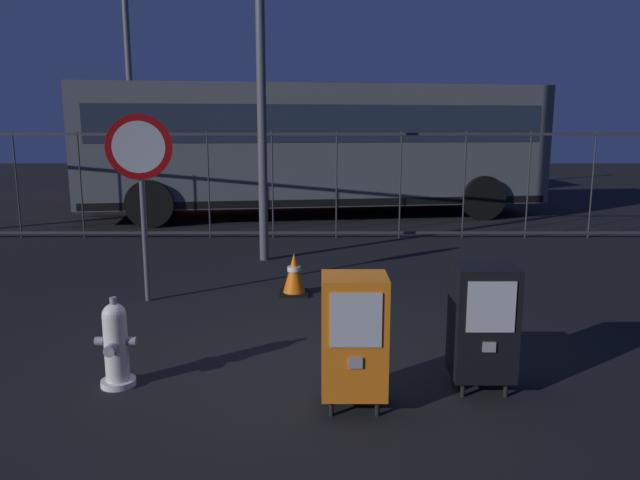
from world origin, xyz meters
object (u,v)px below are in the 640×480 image
fire_hydrant (115,345)px  newspaper_box_primary (482,321)px  newspaper_box_secondary (353,335)px  stop_sign (139,169)px  bus_near (314,143)px  street_light_near_left (259,11)px  bus_far (260,140)px  traffic_cone (293,274)px

fire_hydrant → newspaper_box_primary: 2.94m
fire_hydrant → newspaper_box_secondary: bearing=-11.5°
fire_hydrant → newspaper_box_secondary: newspaper_box_secondary is taller
newspaper_box_secondary → stop_sign: size_ratio=0.46×
stop_sign → bus_near: size_ratio=0.21×
bus_near → newspaper_box_secondary: bearing=-96.4°
bus_near → newspaper_box_primary: bearing=-90.3°
fire_hydrant → bus_near: bus_near is taller
fire_hydrant → street_light_near_left: size_ratio=0.12×
stop_sign → bus_far: bearing=88.4°
fire_hydrant → bus_near: size_ratio=0.07×
newspaper_box_primary → newspaper_box_secondary: same height
fire_hydrant → street_light_near_left: (0.76, 4.73, 3.41)m
fire_hydrant → traffic_cone: size_ratio=1.41×
traffic_cone → fire_hydrant: bearing=-115.9°
newspaper_box_secondary → bus_near: 10.10m
fire_hydrant → newspaper_box_primary: newspaper_box_primary is taller
newspaper_box_secondary → street_light_near_left: (-1.14, 5.11, 3.20)m
fire_hydrant → newspaper_box_primary: bearing=-1.4°
traffic_cone → bus_far: bearing=97.5°
newspaper_box_primary → street_light_near_left: street_light_near_left is taller
fire_hydrant → stop_sign: bearing=100.4°
street_light_near_left → bus_far: bearing=95.7°
stop_sign → traffic_cone: bearing=9.6°
fire_hydrant → street_light_near_left: 5.88m
street_light_near_left → newspaper_box_primary: bearing=-65.6°
bus_near → fire_hydrant: bearing=-107.5°
bus_far → fire_hydrant: bearing=-92.8°
newspaper_box_secondary → newspaper_box_primary: bearing=16.9°
newspaper_box_secondary → traffic_cone: (-0.58, 3.11, -0.31)m
traffic_cone → stop_sign: bearing=-170.4°
street_light_near_left → bus_near: bearing=81.1°
fire_hydrant → newspaper_box_secondary: size_ratio=0.73×
bus_near → bus_far: bearing=103.6°
bus_near → street_light_near_left: (-0.77, -4.92, 2.06)m
newspaper_box_secondary → fire_hydrant: bearing=168.5°
newspaper_box_primary → bus_near: size_ratio=0.09×
bus_near → street_light_near_left: bearing=-107.4°
newspaper_box_primary → newspaper_box_secondary: 1.08m
newspaper_box_secondary → traffic_cone: size_ratio=1.92×
street_light_near_left → stop_sign: bearing=-117.7°
bus_near → street_light_near_left: 5.39m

